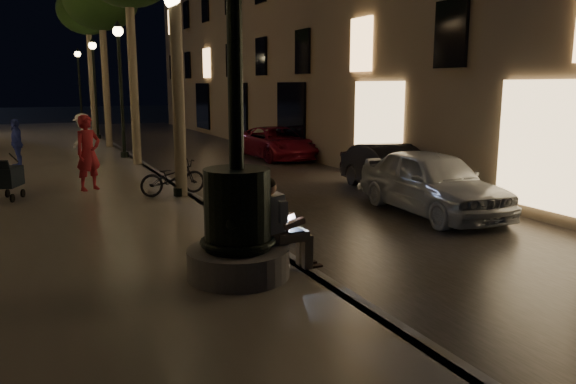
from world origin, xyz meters
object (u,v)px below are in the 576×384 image
car_front (432,182)px  lamp_curb_d (79,78)px  seated_man_laptop (279,221)px  lamp_curb_a (175,65)px  bicycle (173,177)px  tree_third (101,2)px  stroller (8,177)px  pedestrian_white (83,138)px  tree_far (87,12)px  lamp_curb_c (94,76)px  pedestrian_blue (17,143)px  lamp_curb_b (120,72)px  pedestrian_red (88,153)px  car_second (391,168)px  fountain_lamppost (237,205)px  car_third (276,143)px

car_front → lamp_curb_d: bearing=104.1°
seated_man_laptop → car_front: (4.87, 2.67, -0.21)m
lamp_curb_a → bicycle: lamp_curb_a is taller
tree_third → stroller: size_ratio=6.79×
lamp_curb_d → pedestrian_white: lamp_curb_d is taller
seated_man_laptop → tree_far: bearing=89.6°
seated_man_laptop → pedestrian_white: size_ratio=0.82×
lamp_curb_c → pedestrian_blue: (-3.50, -9.17, -2.26)m
seated_man_laptop → lamp_curb_b: 14.19m
pedestrian_red → pedestrian_blue: (-1.66, 5.14, -0.16)m
lamp_curb_a → car_second: (5.50, -0.80, -2.62)m
car_second → lamp_curb_a: bearing=177.6°
lamp_curb_c → pedestrian_blue: size_ratio=3.10×
lamp_curb_a → fountain_lamppost: bearing=-96.7°
seated_man_laptop → car_second: bearing=43.0°
pedestrian_blue → tree_third: bearing=135.2°
lamp_curb_c → car_third: (5.50, -9.25, -2.63)m
car_third → bicycle: bearing=-133.5°
car_front → pedestrian_white: bearing=124.8°
car_third → bicycle: size_ratio=2.72×
lamp_curb_b → pedestrian_red: size_ratio=2.57×
fountain_lamppost → car_third: bearing=64.1°
pedestrian_red → lamp_curb_b: bearing=44.2°
seated_man_laptop → car_front: bearing=28.7°
car_front → car_third: car_front is taller
pedestrian_white → car_front: bearing=67.7°
fountain_lamppost → car_third: fountain_lamppost is taller
car_front → pedestrian_blue: 13.11m
lamp_curb_d → car_third: bearing=-72.3°
pedestrian_red → pedestrian_blue: pedestrian_red is taller
lamp_curb_c → car_front: size_ratio=1.16×
seated_man_laptop → pedestrian_white: (-1.36, 13.21, 0.11)m
fountain_lamppost → seated_man_laptop: 0.68m
pedestrian_blue → pedestrian_red: bearing=7.2°
fountain_lamppost → lamp_curb_a: fountain_lamppost is taller
stroller → pedestrian_blue: pedestrian_blue is taller
tree_third → pedestrian_red: tree_third is taller
lamp_curb_b → bicycle: 8.24m
bicycle → fountain_lamppost: bearing=167.4°
lamp_curb_b → lamp_curb_d: 16.00m
car_second → pedestrian_red: pedestrian_red is taller
car_front → lamp_curb_a: bearing=149.4°
tree_third → car_third: size_ratio=1.64×
tree_third → seated_man_laptop: bearing=-90.3°
fountain_lamppost → car_front: fountain_lamppost is taller
tree_third → lamp_curb_c: size_ratio=1.50×
seated_man_laptop → bicycle: (-0.01, 6.19, -0.29)m
lamp_curb_d → pedestrian_blue: (-3.50, -17.17, -2.26)m
pedestrian_red → car_front: bearing=-66.7°
lamp_curb_b → pedestrian_blue: 4.33m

